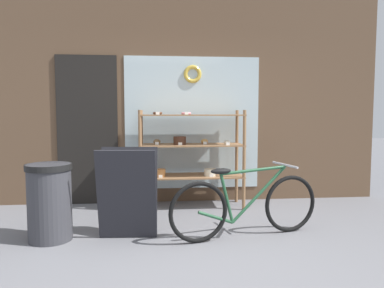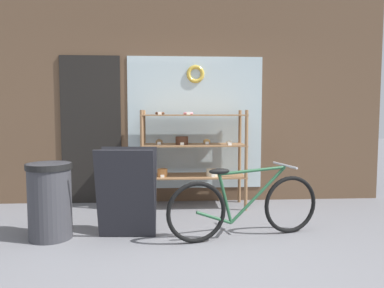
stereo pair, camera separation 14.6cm
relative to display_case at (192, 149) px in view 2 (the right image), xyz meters
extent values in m
plane|color=slate|center=(-0.13, -2.14, -0.81)|extent=(30.00, 30.00, 0.00)
cube|color=brown|center=(-0.13, 0.40, 1.03)|extent=(5.93, 0.08, 3.67)
cube|color=silver|center=(0.07, 0.35, 0.34)|extent=(1.94, 0.02, 1.90)
cube|color=black|center=(-1.42, 0.34, 0.24)|extent=(0.84, 0.03, 2.10)
torus|color=gold|center=(0.07, 0.33, 1.04)|extent=(0.26, 0.06, 0.26)
cylinder|color=#8E6642|center=(-0.67, -0.22, -0.14)|extent=(0.04, 0.04, 1.34)
cylinder|color=#8E6642|center=(0.70, -0.22, -0.14)|extent=(0.04, 0.04, 1.34)
cylinder|color=#8E6642|center=(-0.67, 0.24, -0.14)|extent=(0.04, 0.04, 1.34)
cylinder|color=#8E6642|center=(0.70, 0.24, -0.14)|extent=(0.04, 0.04, 1.34)
cube|color=#8E6642|center=(0.02, 0.01, -0.37)|extent=(1.41, 0.50, 0.02)
cube|color=#8E6642|center=(0.02, 0.01, 0.05)|extent=(1.41, 0.50, 0.02)
cube|color=#8E6642|center=(0.02, 0.01, 0.46)|extent=(1.41, 0.50, 0.02)
ellipsoid|color=tan|center=(0.20, 0.06, 0.10)|extent=(0.10, 0.08, 0.07)
cube|color=white|center=(0.20, 0.00, 0.08)|extent=(0.05, 0.00, 0.04)
ellipsoid|color=beige|center=(0.49, -0.13, 0.09)|extent=(0.09, 0.08, 0.06)
cube|color=white|center=(0.49, -0.19, 0.08)|extent=(0.05, 0.00, 0.04)
ellipsoid|color=brown|center=(-0.45, 0.06, 0.10)|extent=(0.10, 0.08, 0.07)
cube|color=white|center=(-0.45, 0.00, 0.08)|extent=(0.05, 0.00, 0.04)
cylinder|color=#C67F42|center=(-0.41, -0.07, -0.31)|extent=(0.14, 0.14, 0.10)
cube|color=white|center=(-0.41, -0.14, -0.35)|extent=(0.05, 0.00, 0.04)
torus|color=#4C2D1E|center=(-0.44, 0.04, 0.49)|extent=(0.13, 0.13, 0.03)
cube|color=white|center=(-0.44, -0.03, 0.49)|extent=(0.05, 0.00, 0.04)
torus|color=pink|center=(-0.06, -0.04, 0.49)|extent=(0.13, 0.13, 0.03)
cube|color=white|center=(-0.06, -0.12, 0.49)|extent=(0.05, 0.00, 0.04)
cylinder|color=#422619|center=(-0.14, -0.02, 0.12)|extent=(0.17, 0.17, 0.11)
cube|color=white|center=(-0.14, -0.11, 0.08)|extent=(0.05, 0.00, 0.04)
cylinder|color=beige|center=(0.27, -0.07, -0.32)|extent=(0.17, 0.17, 0.10)
cube|color=white|center=(0.27, -0.16, -0.35)|extent=(0.05, 0.00, 0.04)
torus|color=black|center=(-0.05, -1.42, -0.49)|extent=(0.62, 0.19, 0.62)
torus|color=black|center=(0.99, -1.17, -0.49)|extent=(0.62, 0.19, 0.62)
cylinder|color=#235133|center=(0.61, -1.26, -0.36)|extent=(0.62, 0.18, 0.58)
cylinder|color=#235133|center=(0.55, -1.28, -0.10)|extent=(0.74, 0.21, 0.07)
cylinder|color=#235133|center=(0.25, -1.35, -0.38)|extent=(0.17, 0.07, 0.52)
cylinder|color=#235133|center=(0.13, -1.38, -0.56)|extent=(0.38, 0.12, 0.17)
ellipsoid|color=black|center=(0.18, -1.37, -0.09)|extent=(0.23, 0.14, 0.06)
cylinder|color=#B2B2B7|center=(0.91, -1.19, -0.06)|extent=(0.13, 0.45, 0.02)
cube|color=#232328|center=(-0.77, -1.29, -0.33)|extent=(0.61, 0.24, 0.93)
cube|color=#232328|center=(-0.75, -1.11, -0.33)|extent=(0.61, 0.24, 0.93)
cylinder|color=#38383D|center=(-1.55, -1.19, -0.41)|extent=(0.43, 0.43, 0.79)
cylinder|color=black|center=(-1.55, -1.19, -0.05)|extent=(0.46, 0.46, 0.06)
camera|label=1|loc=(-0.48, -5.05, 0.50)|focal=35.00mm
camera|label=2|loc=(-0.33, -5.06, 0.50)|focal=35.00mm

